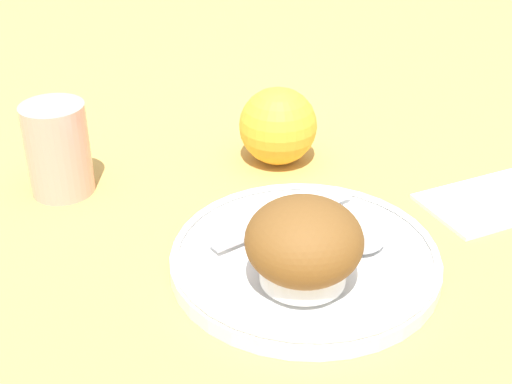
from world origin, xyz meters
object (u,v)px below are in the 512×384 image
at_px(butter_knife, 284,218).
at_px(juice_glass, 58,149).
at_px(orange_fruit, 278,126).
at_px(muffin, 304,245).

height_order(butter_knife, juice_glass, juice_glass).
xyz_separation_m(butter_knife, orange_fruit, (0.06, 0.14, 0.02)).
bearing_deg(orange_fruit, juice_glass, 171.86).
relative_size(orange_fruit, juice_glass, 0.89).
height_order(orange_fruit, juice_glass, juice_glass).
distance_m(butter_knife, juice_glass, 0.24).
height_order(muffin, butter_knife, muffin).
bearing_deg(orange_fruit, butter_knife, -114.14).
bearing_deg(butter_knife, juice_glass, 121.84).
distance_m(muffin, orange_fruit, 0.24).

